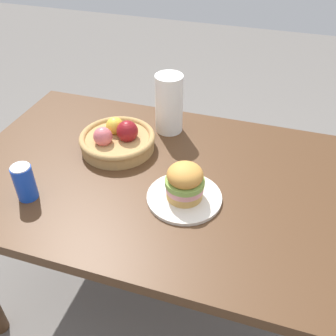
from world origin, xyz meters
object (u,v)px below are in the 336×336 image
plate (184,197)px  fruit_basket (117,139)px  paper_towel_roll (169,104)px  soda_can (25,182)px  sandwich (185,182)px

plate → fruit_basket: fruit_basket is taller
fruit_basket → paper_towel_roll: (0.15, 0.19, 0.08)m
plate → fruit_basket: size_ratio=0.85×
plate → paper_towel_roll: bearing=114.3°
plate → soda_can: soda_can is taller
fruit_basket → paper_towel_roll: bearing=51.9°
plate → paper_towel_roll: paper_towel_roll is taller
soda_can → plate: bearing=16.5°
plate → sandwich: bearing=-90.0°
plate → sandwich: sandwich is taller
sandwich → plate: bearing=90.0°
sandwich → fruit_basket: size_ratio=0.44×
plate → fruit_basket: (-0.32, 0.20, 0.04)m
plate → sandwich: size_ratio=1.94×
plate → fruit_basket: 0.38m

